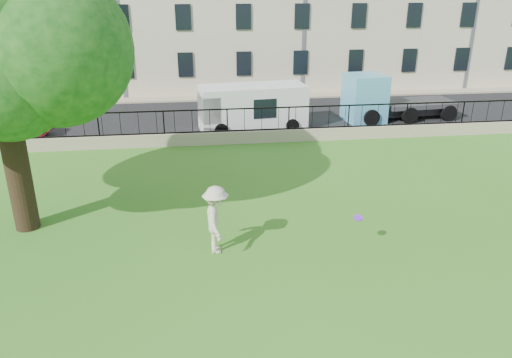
{
  "coord_description": "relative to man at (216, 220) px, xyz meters",
  "views": [
    {
      "loc": [
        -1.63,
        -11.18,
        7.37
      ],
      "look_at": [
        0.28,
        3.5,
        1.47
      ],
      "focal_mm": 35.0,
      "sensor_mm": 36.0,
      "label": 1
    }
  ],
  "objects": [
    {
      "name": "iron_railing",
      "position": [
        1.11,
        10.33,
        0.14
      ],
      "size": [
        50.0,
        0.05,
        1.13
      ],
      "color": "black",
      "rests_on": "retaining_wall"
    },
    {
      "name": "blue_truck",
      "position": [
        11.09,
        13.73,
        0.28
      ],
      "size": [
        6.35,
        2.72,
        2.59
      ],
      "primitive_type": "cube",
      "rotation": [
        0.0,
        0.0,
        0.09
      ],
      "color": "#5EB4DC",
      "rests_on": "street"
    },
    {
      "name": "red_sedan",
      "position": [
        -9.89,
        12.73,
        -0.32
      ],
      "size": [
        4.33,
        1.78,
        1.4
      ],
      "primitive_type": "imported",
      "rotation": [
        0.0,
        0.0,
        1.5
      ],
      "color": "maroon",
      "rests_on": "street"
    },
    {
      "name": "man",
      "position": [
        0.0,
        0.0,
        0.0
      ],
      "size": [
        0.76,
        1.31,
        2.03
      ],
      "primitive_type": "imported",
      "rotation": [
        0.0,
        0.0,
        1.57
      ],
      "color": "beige",
      "rests_on": "ground"
    },
    {
      "name": "retaining_wall",
      "position": [
        1.11,
        10.33,
        -0.71
      ],
      "size": [
        50.0,
        0.4,
        0.6
      ],
      "primitive_type": "cube",
      "color": "gray",
      "rests_on": "ground"
    },
    {
      "name": "sidewalk",
      "position": [
        1.11,
        20.23,
        -0.95
      ],
      "size": [
        60.0,
        1.4,
        0.12
      ],
      "primitive_type": "cube",
      "color": "gray",
      "rests_on": "ground"
    },
    {
      "name": "ground",
      "position": [
        1.11,
        -1.67,
        -1.01
      ],
      "size": [
        120.0,
        120.0,
        0.0
      ],
      "primitive_type": "plane",
      "color": "#3C701A",
      "rests_on": "ground"
    },
    {
      "name": "frisbee",
      "position": [
        4.08,
        -0.39,
        -0.01
      ],
      "size": [
        0.35,
        0.34,
        0.12
      ],
      "primitive_type": "cylinder",
      "rotation": [
        0.21,
        -0.14,
        0.34
      ],
      "color": "#7625D3"
    },
    {
      "name": "white_van",
      "position": [
        2.63,
        12.73,
        0.15
      ],
      "size": [
        5.72,
        2.76,
        2.32
      ],
      "primitive_type": "cube",
      "rotation": [
        0.0,
        0.0,
        0.11
      ],
      "color": "silver",
      "rests_on": "street"
    },
    {
      "name": "street",
      "position": [
        1.11,
        15.03,
        -1.01
      ],
      "size": [
        60.0,
        9.0,
        0.01
      ],
      "primitive_type": "cube",
      "color": "black",
      "rests_on": "ground"
    }
  ]
}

